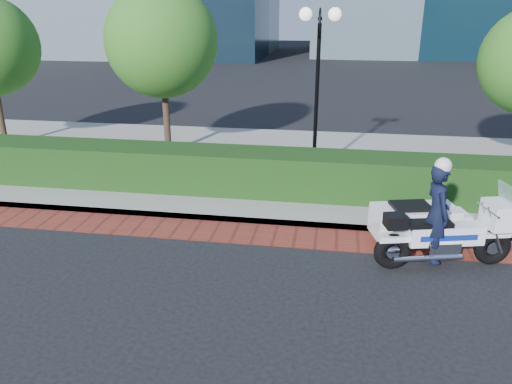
# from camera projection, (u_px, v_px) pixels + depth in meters

# --- Properties ---
(ground) EXTENTS (120.00, 120.00, 0.00)m
(ground) POSITION_uv_depth(u_px,v_px,m) (241.00, 270.00, 8.85)
(ground) COLOR black
(ground) RESTS_ON ground
(brick_strip) EXTENTS (60.00, 1.00, 0.01)m
(brick_strip) POSITION_uv_depth(u_px,v_px,m) (255.00, 234.00, 10.23)
(brick_strip) COLOR maroon
(brick_strip) RESTS_ON ground
(sidewalk) EXTENTS (60.00, 8.00, 0.15)m
(sidewalk) POSITION_uv_depth(u_px,v_px,m) (280.00, 165.00, 14.36)
(sidewalk) COLOR gray
(sidewalk) RESTS_ON ground
(hedge_main) EXTENTS (18.00, 1.20, 1.00)m
(hedge_main) POSITION_uv_depth(u_px,v_px,m) (269.00, 172.00, 11.94)
(hedge_main) COLOR #123311
(hedge_main) RESTS_ON sidewalk
(lamppost) EXTENTS (1.02, 0.70, 4.21)m
(lamppost) POSITION_uv_depth(u_px,v_px,m) (318.00, 67.00, 12.46)
(lamppost) COLOR black
(lamppost) RESTS_ON sidewalk
(tree_b) EXTENTS (3.20, 3.20, 4.89)m
(tree_b) POSITION_uv_depth(u_px,v_px,m) (162.00, 41.00, 14.16)
(tree_b) COLOR #332319
(tree_b) RESTS_ON sidewalk
(police_motorcycle) EXTENTS (2.52, 1.82, 2.04)m
(police_motorcycle) POSITION_uv_depth(u_px,v_px,m) (431.00, 223.00, 9.08)
(police_motorcycle) COLOR black
(police_motorcycle) RESTS_ON ground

